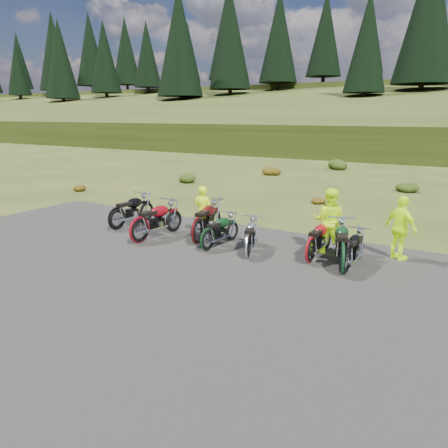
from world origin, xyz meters
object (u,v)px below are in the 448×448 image
Objects in this scene: motorcycle_0 at (118,230)px; motorcycle_7 at (341,275)px; person_middle at (203,212)px; motorcycle_3 at (247,259)px.

motorcycle_0 is 7.88m from motorcycle_7.
motorcycle_3 is at bearing 137.69° from person_middle.
person_middle is (2.95, 0.91, 0.82)m from motorcycle_0.
person_middle is at bearing 41.01° from motorcycle_3.
motorcycle_7 is at bearing -89.57° from motorcycle_0.
motorcycle_7 is 5.13m from person_middle.
person_middle reaches higher than motorcycle_7.
motorcycle_7 is at bearing -107.85° from motorcycle_3.
motorcycle_7 is (7.87, -0.27, 0.00)m from motorcycle_0.
motorcycle_0 is 5.30m from motorcycle_3.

